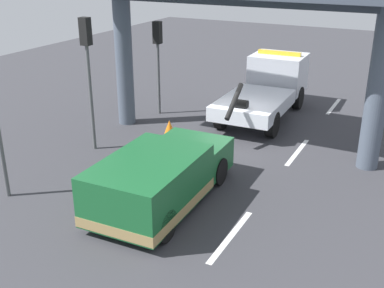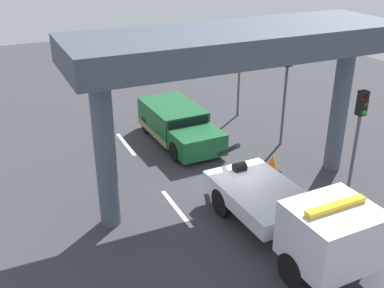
% 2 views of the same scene
% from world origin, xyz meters
% --- Properties ---
extents(ground_plane, '(60.00, 40.00, 0.10)m').
position_xyz_m(ground_plane, '(0.00, 0.00, -0.05)').
color(ground_plane, '#38383D').
extents(lane_stripe_west, '(2.60, 0.16, 0.01)m').
position_xyz_m(lane_stripe_west, '(-6.00, -2.39, 0.00)').
color(lane_stripe_west, silver).
rests_on(lane_stripe_west, ground).
extents(lane_stripe_mid, '(2.60, 0.16, 0.01)m').
position_xyz_m(lane_stripe_mid, '(0.00, -2.39, 0.00)').
color(lane_stripe_mid, silver).
rests_on(lane_stripe_mid, ground).
extents(lane_stripe_east, '(2.60, 0.16, 0.01)m').
position_xyz_m(lane_stripe_east, '(6.00, -2.39, 0.00)').
color(lane_stripe_east, silver).
rests_on(lane_stripe_east, ground).
extents(tow_truck_white, '(7.28, 2.55, 2.46)m').
position_xyz_m(tow_truck_white, '(3.69, 0.02, 1.20)').
color(tow_truck_white, silver).
rests_on(tow_truck_white, ground).
extents(towed_van_green, '(5.25, 2.33, 1.58)m').
position_xyz_m(towed_van_green, '(-5.40, -0.00, 0.78)').
color(towed_van_green, '#195B2D').
rests_on(towed_van_green, ground).
extents(traffic_light_far, '(0.39, 0.32, 4.60)m').
position_xyz_m(traffic_light_far, '(-2.98, 4.17, 3.34)').
color(traffic_light_far, '#515456').
rests_on(traffic_light_far, ground).
extents(traffic_light_mid, '(0.39, 0.32, 3.93)m').
position_xyz_m(traffic_light_mid, '(1.52, 4.17, 2.87)').
color(traffic_light_mid, '#515456').
rests_on(traffic_light_mid, ground).
extents(traffic_cone_orange, '(0.61, 0.61, 0.72)m').
position_xyz_m(traffic_cone_orange, '(-0.92, 2.28, 0.34)').
color(traffic_cone_orange, orange).
rests_on(traffic_cone_orange, ground).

